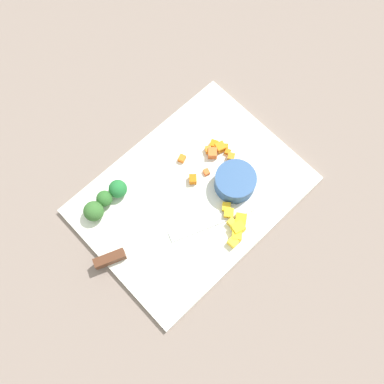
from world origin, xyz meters
name	(u,v)px	position (x,y,z in m)	size (l,w,h in m)	color
ground_plane	(192,196)	(0.00, 0.00, 0.00)	(4.00, 4.00, 0.00)	gray
cutting_board	(192,195)	(0.00, 0.00, 0.01)	(0.43, 0.32, 0.01)	white
prep_bowl	(235,182)	(0.07, -0.05, 0.03)	(0.08, 0.08, 0.04)	#2F548A
chef_knife	(147,245)	(-0.13, -0.02, 0.02)	(0.31, 0.14, 0.02)	silver
carrot_dice_0	(230,157)	(0.11, 0.00, 0.02)	(0.01, 0.01, 0.02)	orange
carrot_dice_1	(226,146)	(0.12, 0.03, 0.02)	(0.01, 0.01, 0.01)	orange
carrot_dice_2	(208,150)	(0.09, 0.04, 0.02)	(0.01, 0.01, 0.01)	orange
carrot_dice_3	(228,152)	(0.11, 0.01, 0.02)	(0.01, 0.01, 0.01)	orange
carrot_dice_4	(214,144)	(0.11, 0.04, 0.02)	(0.02, 0.02, 0.01)	orange
carrot_dice_5	(182,159)	(0.04, 0.07, 0.02)	(0.01, 0.01, 0.01)	orange
carrot_dice_6	(193,179)	(0.02, 0.02, 0.02)	(0.02, 0.01, 0.02)	orange
carrot_dice_7	(220,147)	(0.11, 0.03, 0.02)	(0.02, 0.02, 0.02)	orange
carrot_dice_8	(206,172)	(0.05, 0.01, 0.02)	(0.01, 0.01, 0.01)	orange
carrot_dice_9	(213,153)	(0.09, 0.03, 0.02)	(0.02, 0.02, 0.02)	orange
pepper_dice_0	(233,242)	(-0.01, -0.13, 0.02)	(0.02, 0.02, 0.02)	yellow
pepper_dice_1	(237,235)	(0.00, -0.12, 0.02)	(0.02, 0.02, 0.02)	yellow
pepper_dice_2	(231,222)	(0.01, -0.10, 0.02)	(0.01, 0.01, 0.01)	yellow
pepper_dice_3	(226,207)	(0.03, -0.07, 0.02)	(0.02, 0.02, 0.01)	yellow
pepper_dice_4	(241,220)	(0.03, -0.11, 0.02)	(0.02, 0.02, 0.02)	yellow
pepper_dice_5	(238,228)	(0.01, -0.11, 0.02)	(0.02, 0.02, 0.02)	yellow
pepper_dice_6	(229,213)	(0.02, -0.08, 0.02)	(0.02, 0.02, 0.01)	yellow
broccoli_floret_0	(118,189)	(-0.10, 0.10, 0.03)	(0.04, 0.04, 0.04)	#85BD57
broccoli_floret_1	(104,199)	(-0.13, 0.11, 0.03)	(0.03, 0.03, 0.03)	#84C25E
broccoli_floret_2	(94,211)	(-0.17, 0.10, 0.03)	(0.04, 0.04, 0.04)	#88C16B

